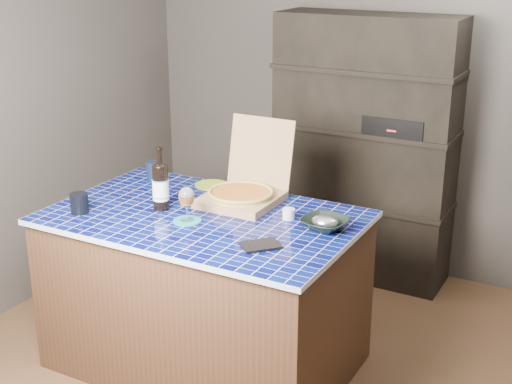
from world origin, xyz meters
The scene contains 14 objects.
room centered at (0.00, 0.00, 1.25)m, with size 3.50×3.50×3.50m.
shelving_unit centered at (0.00, 1.53, 0.90)m, with size 1.20×0.41×1.80m.
kitchen_island centered at (-0.32, 0.02, 0.44)m, with size 1.61×1.02×0.88m.
pizza_box centered at (-0.23, 0.29, 0.94)m, with size 0.39×0.48×0.43m.
mead_bottle centered at (-0.56, -0.01, 1.02)m, with size 0.09×0.09×0.34m.
teal_trivet centered at (-0.34, -0.10, 0.88)m, with size 0.15×0.15×0.01m, color teal.
wine_glass centered at (-0.34, -0.10, 1.01)m, with size 0.08×0.08×0.18m.
tumbler centered at (-0.91, -0.26, 0.93)m, with size 0.09×0.09×0.11m, color black.
dvd_case centered at (0.14, -0.20, 0.89)m, with size 0.13×0.18×0.01m, color black.
bowl centered at (0.32, 0.15, 0.91)m, with size 0.23×0.23×0.06m, color black.
foil_contents centered at (0.32, 0.15, 0.92)m, with size 0.13×0.11×0.06m, color silver.
white_jar centered at (0.10, 0.18, 0.91)m, with size 0.06×0.06×0.05m, color silver.
navy_cup centered at (-0.89, 0.35, 0.94)m, with size 0.07×0.07×0.12m, color black.
green_trivet centered at (-0.54, 0.45, 0.88)m, with size 0.19×0.19×0.01m, color #8EBD28.
Camera 1 is at (1.59, -2.89, 2.23)m, focal length 50.00 mm.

